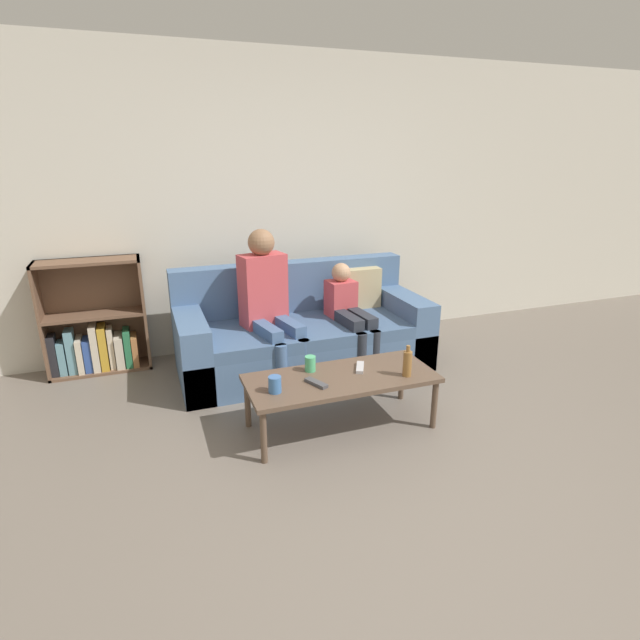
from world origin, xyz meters
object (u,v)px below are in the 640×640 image
(coffee_table, at_px, (341,381))
(bottle, at_px, (407,363))
(person_child, at_px, (349,311))
(tv_remote_0, at_px, (316,383))
(tv_remote_1, at_px, (360,367))
(cup_near, at_px, (275,384))
(cup_far, at_px, (310,364))
(bookshelf, at_px, (96,331))
(person_adult, at_px, (267,296))
(couch, at_px, (303,335))

(coffee_table, relative_size, bottle, 5.87)
(person_child, relative_size, tv_remote_0, 5.02)
(bottle, bearing_deg, tv_remote_1, 140.13)
(cup_near, relative_size, tv_remote_1, 0.60)
(person_child, xyz_separation_m, cup_far, (-0.60, -0.76, -0.08))
(bookshelf, relative_size, cup_far, 9.12)
(bookshelf, xyz_separation_m, bottle, (1.97, -1.71, 0.12))
(cup_far, height_order, tv_remote_0, cup_far)
(cup_far, distance_m, tv_remote_0, 0.22)
(cup_near, xyz_separation_m, tv_remote_0, (0.27, 0.01, -0.04))
(person_child, bearing_deg, coffee_table, -121.37)
(person_child, relative_size, bottle, 4.15)
(tv_remote_1, relative_size, bottle, 0.82)
(bookshelf, bearing_deg, person_adult, -24.32)
(coffee_table, height_order, person_child, person_child)
(bookshelf, height_order, tv_remote_0, bookshelf)
(coffee_table, distance_m, bottle, 0.45)
(couch, bearing_deg, person_adult, -165.61)
(cup_near, xyz_separation_m, bottle, (0.87, -0.07, 0.04))
(coffee_table, bearing_deg, person_child, 63.93)
(bottle, bearing_deg, cup_far, 153.13)
(couch, distance_m, person_child, 0.45)
(couch, height_order, tv_remote_1, couch)
(tv_remote_0, bearing_deg, coffee_table, -7.13)
(person_adult, height_order, bottle, person_adult)
(bookshelf, height_order, bottle, bookshelf)
(person_adult, height_order, tv_remote_1, person_adult)
(coffee_table, bearing_deg, bottle, -18.77)
(person_child, distance_m, tv_remote_1, 0.89)
(coffee_table, height_order, tv_remote_0, tv_remote_0)
(person_child, relative_size, cup_far, 8.42)
(coffee_table, distance_m, cup_far, 0.24)
(tv_remote_0, bearing_deg, bookshelf, 106.00)
(person_child, distance_m, cup_far, 0.97)
(person_adult, distance_m, tv_remote_0, 1.08)
(person_adult, bearing_deg, coffee_table, -88.31)
(cup_near, height_order, tv_remote_0, cup_near)
(bookshelf, distance_m, tv_remote_1, 2.30)
(cup_near, height_order, cup_far, same)
(bookshelf, xyz_separation_m, person_adult, (1.33, -0.60, 0.34))
(tv_remote_0, height_order, bottle, bottle)
(cup_far, bearing_deg, tv_remote_0, -98.80)
(cup_near, xyz_separation_m, tv_remote_1, (0.63, 0.13, -0.04))
(tv_remote_0, bearing_deg, person_child, 32.55)
(coffee_table, bearing_deg, cup_far, 137.15)
(cup_near, distance_m, cup_far, 0.37)
(bookshelf, xyz_separation_m, cup_far, (1.40, -1.42, 0.08))
(cup_far, relative_size, bottle, 0.49)
(couch, height_order, person_adult, person_adult)
(bottle, bearing_deg, person_child, 88.02)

